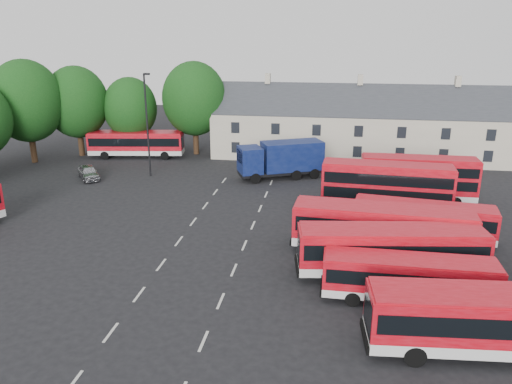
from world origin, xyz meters
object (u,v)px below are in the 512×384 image
Objects in this scene: bus_row_a at (493,318)px; silver_car at (89,172)px; lamppost at (147,123)px; box_truck at (282,158)px; bus_dd_south at (386,185)px.

bus_row_a is 2.83× the size of silver_car.
silver_car is 0.39× the size of lamppost.
silver_car is at bearing 165.70° from box_truck.
silver_car is 8.20m from lamppost.
box_truck reaches higher than silver_car.
box_truck is 14.63m from lamppost.
bus_dd_south is 1.00× the size of lamppost.
bus_dd_south is 1.18× the size of box_truck.
lamppost is (-14.11, -1.36, 3.63)m from box_truck.
lamppost is at bearing 130.45° from bus_row_a.
lamppost is (-27.22, 27.39, 3.81)m from bus_row_a.
bus_row_a is 41.80m from silver_car.
box_truck is 0.85× the size of lamppost.
box_truck is (-13.12, 28.75, 0.18)m from bus_row_a.
silver_car is (-30.04, 5.89, -1.80)m from bus_dd_south.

